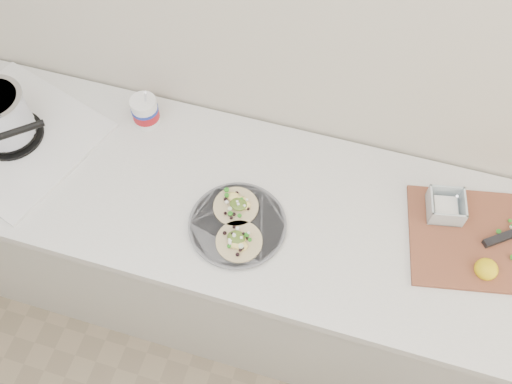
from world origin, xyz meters
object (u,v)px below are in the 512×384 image
(taco_plate, at_px, (237,223))
(stove, at_px, (5,123))
(tub, at_px, (145,110))
(cutboard, at_px, (489,235))

(taco_plate, bearing_deg, stove, 172.75)
(taco_plate, xyz_separation_m, tub, (-0.42, 0.30, 0.05))
(tub, relative_size, cutboard, 0.38)
(taco_plate, xyz_separation_m, cutboard, (0.74, 0.18, 0.00))
(stove, relative_size, cutboard, 1.17)
(tub, xyz_separation_m, cutboard, (1.17, -0.12, -0.05))
(stove, distance_m, cutboard, 1.58)
(tub, bearing_deg, cutboard, -6.10)
(stove, distance_m, taco_plate, 0.84)
(cutboard, bearing_deg, tub, 163.01)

